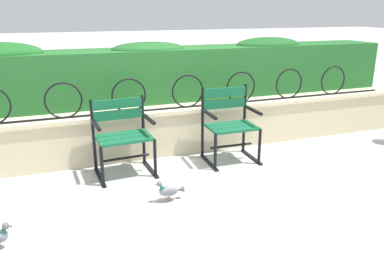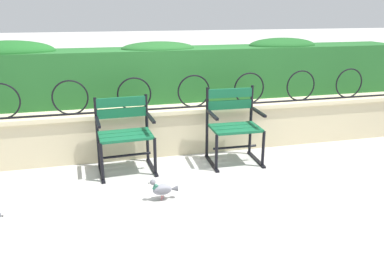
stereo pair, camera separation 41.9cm
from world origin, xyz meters
TOP-DOWN VIEW (x-y plane):
  - ground_plane at (0.00, 0.00)m, footprint 60.00×60.00m
  - stone_wall at (0.00, 0.93)m, footprint 7.03×0.41m
  - iron_arch_fence at (-0.15, 0.85)m, footprint 6.49×0.02m
  - hedge_row at (-0.05, 1.44)m, footprint 6.89×0.67m
  - park_chair_left at (-0.71, 0.48)m, footprint 0.65×0.56m
  - park_chair_right at (0.59, 0.44)m, footprint 0.62×0.53m
  - pigeon_near_chairs at (-0.43, -0.37)m, footprint 0.29×0.11m

SIDE VIEW (x-z plane):
  - ground_plane at x=0.00m, z-range 0.00..0.00m
  - pigeon_near_chairs at x=-0.43m, z-range 0.00..0.22m
  - stone_wall at x=0.00m, z-range 0.00..0.60m
  - park_chair_left at x=-0.71m, z-range 0.04..0.88m
  - park_chair_right at x=0.59m, z-range 0.02..0.92m
  - iron_arch_fence at x=-0.15m, z-range 0.57..0.99m
  - hedge_row at x=-0.05m, z-range 0.57..1.40m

